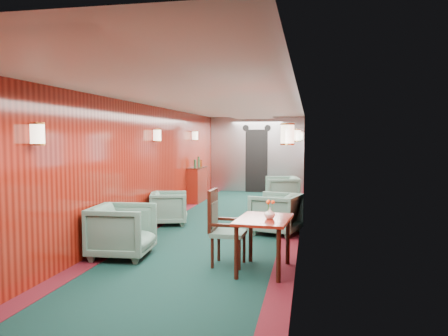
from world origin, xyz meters
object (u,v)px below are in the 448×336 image
dining_table (264,227)px  armchair_left_far (169,208)px  side_chair (221,224)px  armchair_left_near (122,231)px  armchair_right_far (282,191)px  armchair_right_near (276,213)px  credenza (197,184)px

dining_table → armchair_left_far: (-2.20, 2.72, -0.26)m
side_chair → armchair_left_near: (-1.51, 0.10, -0.18)m
side_chair → armchair_right_far: bearing=86.5°
side_chair → armchair_right_far: size_ratio=1.26×
armchair_right_near → credenza: bearing=-130.6°
dining_table → armchair_left_near: 2.14m
armchair_right_near → armchair_left_near: bearing=-31.0°
dining_table → credenza: (-2.43, 5.84, -0.11)m
dining_table → side_chair: bearing=168.1°
credenza → armchair_right_near: size_ratio=1.50×
armchair_left_far → side_chair: bearing=-164.2°
armchair_right_near → dining_table: bearing=15.7°
armchair_right_far → credenza: bearing=-107.3°
side_chair → armchair_left_near: size_ratio=1.22×
dining_table → armchair_left_far: size_ratio=1.36×
credenza → armchair_left_far: 3.13m
dining_table → side_chair: (-0.60, 0.18, -0.03)m
armchair_left_far → armchair_right_far: size_ratio=0.88×
dining_table → armchair_right_near: armchair_right_near is taller
side_chair → armchair_left_far: bearing=124.0°
dining_table → armchair_right_far: bearing=96.1°
armchair_left_near → armchair_left_far: (-0.09, 2.44, -0.06)m
armchair_right_far → side_chair: bearing=-14.8°
dining_table → armchair_right_far: 5.52m
armchair_left_near → armchair_left_far: size_ratio=1.17×
side_chair → armchair_right_far: (0.50, 5.33, -0.19)m
armchair_left_near → armchair_right_near: 2.89m
armchair_left_near → armchair_right_near: armchair_left_near is taller
dining_table → armchair_right_far: armchair_right_far is taller
credenza → armchair_right_near: 4.30m
credenza → armchair_left_far: bearing=-85.8°
armchair_right_near → armchair_right_far: size_ratio=0.98×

